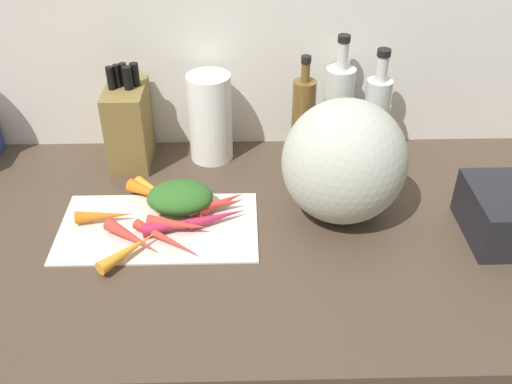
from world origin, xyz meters
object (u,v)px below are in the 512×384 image
carrot_3 (221,203)px  carrot_11 (131,237)px  carrot_4 (182,202)px  carrot_5 (217,217)px  carrot_1 (151,193)px  paper_towel_roll (210,118)px  winter_squash (344,162)px  carrot_9 (178,225)px  bottle_2 (376,117)px  carrot_0 (104,216)px  carrot_6 (166,239)px  cutting_board (159,225)px  carrot_7 (156,192)px  carrot_10 (166,193)px  carrot_8 (183,223)px  carrot_2 (215,204)px  bottle_1 (338,109)px  carrot_12 (129,250)px  bottle_0 (303,121)px  knife_block (129,124)px

carrot_3 → carrot_11: size_ratio=0.86×
carrot_4 → carrot_5: bearing=-36.3°
carrot_1 → paper_towel_roll: size_ratio=0.55×
carrot_1 → winter_squash: size_ratio=0.45×
carrot_9 → bottle_2: bearing=32.7°
carrot_0 → carrot_6: (14.23, -7.96, -0.23)cm
cutting_board → carrot_11: carrot_11 is taller
carrot_7 → winter_squash: winter_squash is taller
carrot_0 → carrot_7: bearing=41.4°
carrot_0 → carrot_5: (24.54, -0.95, -0.13)cm
carrot_3 → carrot_7: 15.78cm
carrot_10 → carrot_11: (-5.59, -16.01, 0.30)cm
paper_towel_roll → carrot_3: bearing=-82.9°
carrot_3 → carrot_1: bearing=166.5°
carrot_8 → carrot_4: bearing=96.6°
carrot_2 → carrot_6: carrot_2 is taller
bottle_2 → carrot_11: bearing=-149.1°
bottle_1 → carrot_3: bearing=-138.9°
carrot_12 → bottle_0: 53.70cm
bottle_0 → bottle_1: size_ratio=0.90×
cutting_board → carrot_6: carrot_6 is taller
carrot_0 → carrot_10: (12.53, 8.58, -0.24)cm
carrot_3 → carrot_10: size_ratio=1.17×
carrot_8 → carrot_5: bearing=16.7°
carrot_3 → bottle_1: size_ratio=0.38×
carrot_7 → bottle_1: size_ratio=0.40×
carrot_2 → carrot_4: bearing=164.8°
cutting_board → paper_towel_roll: (10.50, 29.13, 10.84)cm
carrot_5 → carrot_11: 18.76cm
carrot_1 → carrot_5: carrot_1 is taller
carrot_6 → carrot_10: 16.63cm
carrot_5 → carrot_7: 17.50cm
carrot_6 → knife_block: 37.13cm
bottle_0 → carrot_7: bearing=-155.2°
carrot_6 → knife_block: knife_block is taller
winter_squash → carrot_3: bearing=175.5°
carrot_5 → carrot_10: bearing=141.6°
carrot_4 → carrot_0: bearing=-162.8°
carrot_4 → knife_block: (-14.00, 21.10, 8.47)cm
carrot_9 → bottle_2: (46.98, 30.20, 9.27)cm
carrot_8 → bottle_0: (27.84, 28.22, 9.28)cm
carrot_9 → winter_squash: winter_squash is taller
carrot_1 → carrot_7: (0.99, 0.66, -0.13)cm
carrot_10 → winter_squash: winter_squash is taller
carrot_5 → bottle_0: (20.60, 26.06, 9.45)cm
carrot_5 → carrot_9: carrot_9 is taller
carrot_8 → carrot_11: 11.23cm
carrot_0 → carrot_11: carrot_11 is taller
winter_squash → bottle_1: bottle_1 is taller
carrot_4 → bottle_1: bearing=33.0°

